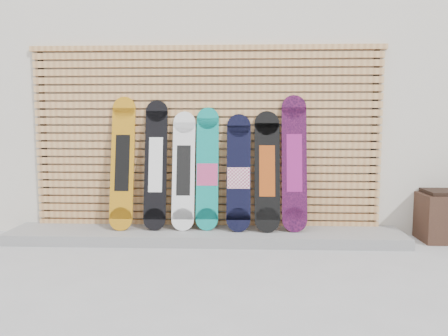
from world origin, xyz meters
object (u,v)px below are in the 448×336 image
Objects in this scene: snowboard_0 at (123,163)px; snowboard_1 at (156,165)px; snowboard_3 at (207,169)px; snowboard_4 at (239,173)px; snowboard_5 at (267,171)px; snowboard_2 at (184,170)px; snowboard_6 at (294,163)px.

snowboard_0 reaches higher than snowboard_1.
snowboard_4 is at bearing -4.82° from snowboard_3.
snowboard_0 reaches higher than snowboard_5.
snowboard_0 is at bearing -178.59° from snowboard_3.
snowboard_5 reaches higher than snowboard_2.
snowboard_0 is 0.40m from snowboard_1.
snowboard_5 is (1.32, -0.02, -0.07)m from snowboard_1.
snowboard_5 is (0.99, -0.02, 0.00)m from snowboard_2.
snowboard_4 is at bearing -0.99° from snowboard_1.
snowboard_1 reaches higher than snowboard_2.
snowboard_5 is at bearing -1.38° from snowboard_2.
snowboard_3 is (1.01, 0.02, -0.08)m from snowboard_0.
snowboard_6 reaches higher than snowboard_0.
snowboard_3 is (0.28, 0.01, 0.01)m from snowboard_2.
snowboard_1 is at bearing 179.80° from snowboard_6.
snowboard_3 is 1.02m from snowboard_6.
snowboard_5 is at bearing -0.93° from snowboard_1.
snowboard_6 reaches higher than snowboard_4.
snowboard_4 is 0.66m from snowboard_6.
snowboard_2 is at bearing 179.65° from snowboard_6.
snowboard_3 is 0.91× the size of snowboard_6.
snowboard_2 is (0.33, 0.00, -0.07)m from snowboard_1.
snowboard_6 reaches higher than snowboard_2.
snowboard_1 reaches higher than snowboard_3.
snowboard_2 is at bearing 178.30° from snowboard_4.
snowboard_2 reaches higher than snowboard_4.
snowboard_6 is (0.65, 0.01, 0.12)m from snowboard_4.
snowboard_2 is 0.88× the size of snowboard_6.
snowboard_1 is 1.06× the size of snowboard_3.
snowboard_3 is at bearing 2.42° from snowboard_2.
snowboard_6 reaches higher than snowboard_5.
snowboard_2 is 1.00× the size of snowboard_5.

